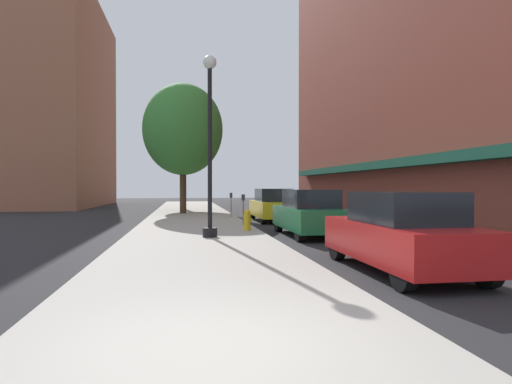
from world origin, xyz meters
The scene contains 13 objects.
ground_plane centered at (4.00, 18.00, 0.00)m, with size 90.00×90.00×0.00m, color #232326.
sidewalk_slab centered at (0.00, 19.00, 0.06)m, with size 4.80×50.00×0.12m, color #A8A399.
building_right_brick centered at (14.99, 22.00, 11.60)m, with size 6.80×40.00×23.25m.
building_far_background centered at (-11.01, 37.00, 9.13)m, with size 6.80×18.00×18.31m.
lamppost centered at (0.41, 9.80, 3.20)m, with size 0.48×0.48×5.90m.
fire_hydrant centered at (1.91, 11.70, 0.52)m, with size 0.33×0.26×0.79m.
parking_meter_near centered at (2.05, 18.81, 0.95)m, with size 0.14×0.09×1.31m.
parking_meter_far centered at (2.05, 13.88, 0.95)m, with size 0.14×0.09×1.31m.
tree_near centered at (-0.52, 22.78, 5.29)m, with size 4.91×4.91×8.00m.
tree_mid centered at (-0.56, 27.44, 5.24)m, with size 4.26×4.26×7.59m.
car_red centered at (4.00, 3.96, 0.81)m, with size 1.80×4.30×1.66m.
car_green centered at (4.00, 10.57, 0.81)m, with size 1.80×4.30×1.66m.
car_yellow centered at (4.00, 17.12, 0.81)m, with size 1.80×4.30×1.66m.
Camera 1 is at (-0.39, -4.32, 1.77)m, focal length 30.33 mm.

